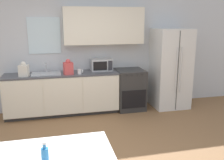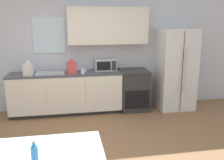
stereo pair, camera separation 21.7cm
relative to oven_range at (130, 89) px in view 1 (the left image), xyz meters
The scene contains 10 objects.
wall_back 1.52m from the oven_range, 164.09° to the left, with size 12.00×0.38×2.70m.
kitchen_counter 1.50m from the oven_range, behind, with size 2.39×0.62×0.90m.
oven_range is the anchor object (origin of this frame).
refrigerator 1.06m from the oven_range, ahead, with size 0.79×0.77×1.81m.
kitchen_sink 1.88m from the oven_range, behind, with size 0.60×0.39×0.21m.
microwave 0.86m from the oven_range, 167.71° to the left, with size 0.47×0.31×0.26m.
coffee_mug 1.25m from the oven_range, behind, with size 0.11×0.08×0.10m.
grocery_bag_0 2.32m from the oven_range, behind, with size 0.21×0.18×0.30m.
grocery_bag_1 1.49m from the oven_range, behind, with size 0.21×0.18×0.32m.
drink_bottle 3.62m from the oven_range, 119.52° to the right, with size 0.07×0.07×0.21m.
Camera 1 is at (-0.43, -3.24, 2.01)m, focal length 40.00 mm.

